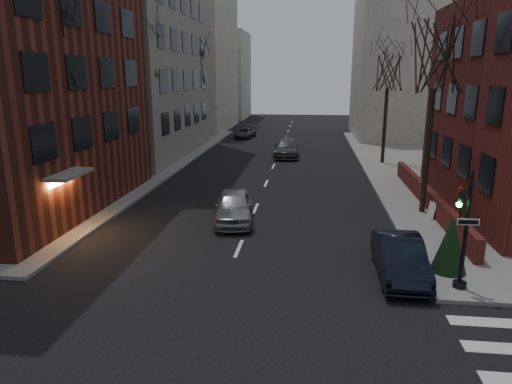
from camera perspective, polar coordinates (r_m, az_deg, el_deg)
low_wall_right at (r=26.43m, az=20.67°, el=-0.65°), size 0.35×16.00×1.00m
building_distant_la at (r=63.40m, az=-9.98°, el=15.91°), size 14.00×16.00×18.00m
building_distant_ra at (r=57.12m, az=19.70°, el=14.50°), size 14.00×14.00×16.00m
building_distant_lb at (r=79.40m, az=-4.90°, el=14.28°), size 10.00×12.00×14.00m
traffic_signal at (r=16.49m, az=24.47°, el=-5.25°), size 0.76×0.44×4.00m
tree_left_a at (r=23.02m, az=-24.74°, el=16.59°), size 4.18×4.18×10.26m
tree_left_b at (r=33.92m, az=-13.96°, el=17.08°), size 4.40×4.40×10.80m
tree_left_c at (r=47.27m, az=-7.79°, el=15.41°), size 3.96×3.96×9.72m
tree_right_a at (r=24.56m, az=21.62°, el=15.63°), size 3.96×3.96×9.72m
tree_right_b at (r=38.28m, az=16.25°, el=14.59°), size 3.74×3.74×9.18m
streetlamp_near at (r=30.05m, az=-15.00°, el=8.47°), size 0.36×0.36×6.28m
streetlamp_far at (r=49.15m, az=-6.36°, el=10.98°), size 0.36×0.36×6.28m
parked_sedan at (r=17.36m, az=17.52°, el=-7.78°), size 1.58×4.45×1.46m
car_lane_silver at (r=22.63m, az=-2.78°, el=-1.81°), size 2.45×4.78×1.56m
car_lane_gray at (r=40.97m, az=3.83°, el=5.49°), size 2.29×5.35×1.54m
car_lane_far at (r=53.41m, az=-1.41°, el=7.37°), size 2.35×4.25×1.13m
sandwich_board at (r=24.43m, az=21.46°, el=-2.11°), size 0.54×0.62×0.83m
evergreen_shrub at (r=17.91m, az=23.14°, el=-6.02°), size 1.59×1.59×2.09m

